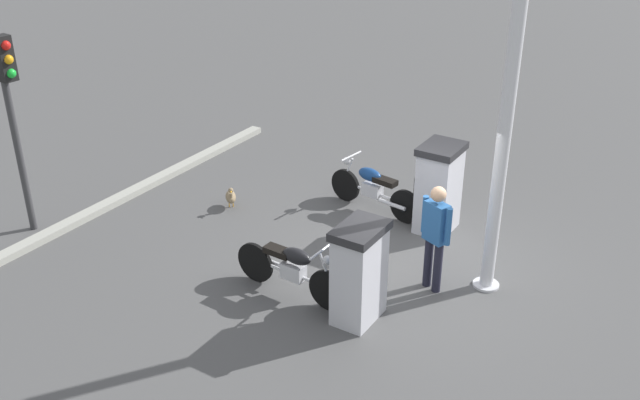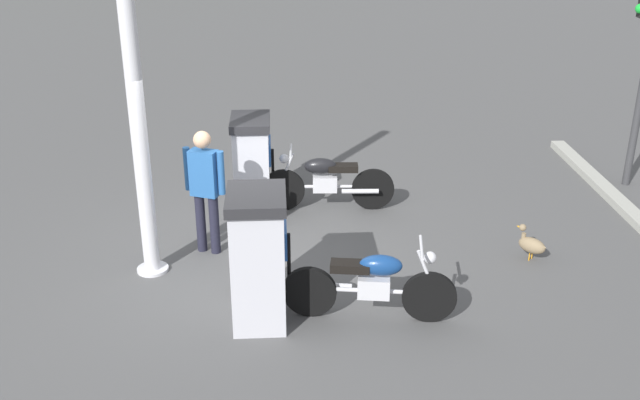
{
  "view_description": "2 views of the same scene",
  "coord_description": "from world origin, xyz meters",
  "px_view_note": "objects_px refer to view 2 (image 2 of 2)",
  "views": [
    {
      "loc": [
        -3.63,
        9.15,
        6.12
      ],
      "look_at": [
        1.73,
        -0.34,
        0.66
      ],
      "focal_mm": 40.7,
      "sensor_mm": 36.0,
      "label": 1
    },
    {
      "loc": [
        -0.03,
        -8.76,
        4.64
      ],
      "look_at": [
        0.97,
        0.46,
        0.6
      ],
      "focal_mm": 41.77,
      "sensor_mm": 36.0,
      "label": 2
    }
  ],
  "objects_px": {
    "motorcycle_far_pump": "(326,180)",
    "attendant_person": "(205,184)",
    "canopy_support_pole": "(135,97)",
    "fuel_pump_near": "(258,258)",
    "wandering_duck": "(531,244)",
    "fuel_pump_far": "(252,165)",
    "motorcycle_near_pump": "(372,283)"
  },
  "relations": [
    {
      "from": "attendant_person",
      "to": "motorcycle_far_pump",
      "type": "bearing_deg",
      "value": 34.77
    },
    {
      "from": "motorcycle_near_pump",
      "to": "motorcycle_far_pump",
      "type": "xyz_separation_m",
      "value": [
        -0.16,
        3.07,
        0.02
      ]
    },
    {
      "from": "fuel_pump_near",
      "to": "wandering_duck",
      "type": "bearing_deg",
      "value": 16.86
    },
    {
      "from": "fuel_pump_far",
      "to": "wandering_duck",
      "type": "height_order",
      "value": "fuel_pump_far"
    },
    {
      "from": "motorcycle_far_pump",
      "to": "attendant_person",
      "type": "bearing_deg",
      "value": -145.23
    },
    {
      "from": "fuel_pump_near",
      "to": "wandering_duck",
      "type": "relative_size",
      "value": 3.39
    },
    {
      "from": "attendant_person",
      "to": "wandering_duck",
      "type": "height_order",
      "value": "attendant_person"
    },
    {
      "from": "wandering_duck",
      "to": "canopy_support_pole",
      "type": "distance_m",
      "value": 5.35
    },
    {
      "from": "fuel_pump_near",
      "to": "canopy_support_pole",
      "type": "bearing_deg",
      "value": 135.42
    },
    {
      "from": "fuel_pump_far",
      "to": "motorcycle_far_pump",
      "type": "distance_m",
      "value": 1.13
    },
    {
      "from": "motorcycle_far_pump",
      "to": "canopy_support_pole",
      "type": "distance_m",
      "value": 3.46
    },
    {
      "from": "motorcycle_far_pump",
      "to": "wandering_duck",
      "type": "xyz_separation_m",
      "value": [
        2.49,
        -1.89,
        -0.26
      ]
    },
    {
      "from": "fuel_pump_far",
      "to": "canopy_support_pole",
      "type": "xyz_separation_m",
      "value": [
        -1.34,
        -1.69,
        1.54
      ]
    },
    {
      "from": "fuel_pump_near",
      "to": "wandering_duck",
      "type": "height_order",
      "value": "fuel_pump_near"
    },
    {
      "from": "fuel_pump_far",
      "to": "wandering_duck",
      "type": "relative_size",
      "value": 3.19
    },
    {
      "from": "motorcycle_far_pump",
      "to": "wandering_duck",
      "type": "height_order",
      "value": "motorcycle_far_pump"
    },
    {
      "from": "motorcycle_near_pump",
      "to": "canopy_support_pole",
      "type": "distance_m",
      "value": 3.48
    },
    {
      "from": "motorcycle_near_pump",
      "to": "canopy_support_pole",
      "type": "relative_size",
      "value": 0.41
    },
    {
      "from": "fuel_pump_near",
      "to": "fuel_pump_far",
      "type": "relative_size",
      "value": 1.06
    },
    {
      "from": "fuel_pump_near",
      "to": "attendant_person",
      "type": "height_order",
      "value": "attendant_person"
    },
    {
      "from": "attendant_person",
      "to": "wandering_duck",
      "type": "bearing_deg",
      "value": -9.38
    },
    {
      "from": "motorcycle_near_pump",
      "to": "fuel_pump_far",
      "type": "bearing_deg",
      "value": 112.15
    },
    {
      "from": "wandering_duck",
      "to": "canopy_support_pole",
      "type": "bearing_deg",
      "value": 177.32
    },
    {
      "from": "motorcycle_near_pump",
      "to": "attendant_person",
      "type": "height_order",
      "value": "attendant_person"
    },
    {
      "from": "fuel_pump_near",
      "to": "canopy_support_pole",
      "type": "distance_m",
      "value": 2.4
    },
    {
      "from": "fuel_pump_far",
      "to": "attendant_person",
      "type": "distance_m",
      "value": 1.39
    },
    {
      "from": "fuel_pump_near",
      "to": "attendant_person",
      "type": "relative_size",
      "value": 0.93
    },
    {
      "from": "fuel_pump_near",
      "to": "attendant_person",
      "type": "bearing_deg",
      "value": 109.43
    },
    {
      "from": "fuel_pump_near",
      "to": "motorcycle_far_pump",
      "type": "xyz_separation_m",
      "value": [
        1.1,
        2.98,
        -0.32
      ]
    },
    {
      "from": "fuel_pump_near",
      "to": "attendant_person",
      "type": "xyz_separation_m",
      "value": [
        -0.63,
        1.78,
        0.18
      ]
    },
    {
      "from": "motorcycle_near_pump",
      "to": "motorcycle_far_pump",
      "type": "distance_m",
      "value": 3.08
    },
    {
      "from": "fuel_pump_near",
      "to": "motorcycle_far_pump",
      "type": "height_order",
      "value": "fuel_pump_near"
    }
  ]
}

